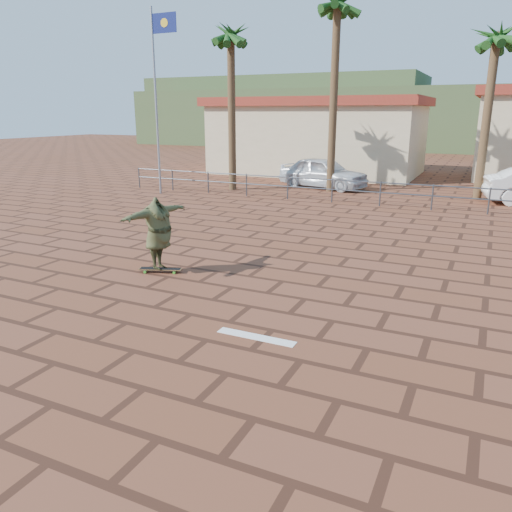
# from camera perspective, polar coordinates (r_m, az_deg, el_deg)

# --- Properties ---
(ground) EXTENTS (120.00, 120.00, 0.00)m
(ground) POSITION_cam_1_polar(r_m,az_deg,el_deg) (9.80, -0.70, -5.79)
(ground) COLOR brown
(ground) RESTS_ON ground
(paint_stripe) EXTENTS (1.40, 0.22, 0.01)m
(paint_stripe) POSITION_cam_1_polar(r_m,az_deg,el_deg) (8.53, 0.02, -9.24)
(paint_stripe) COLOR white
(paint_stripe) RESTS_ON ground
(guardrail) EXTENTS (24.06, 0.06, 1.00)m
(guardrail) POSITION_cam_1_polar(r_m,az_deg,el_deg) (20.78, 14.04, 7.40)
(guardrail) COLOR #47494F
(guardrail) RESTS_ON ground
(flagpole) EXTENTS (1.30, 0.10, 8.00)m
(flagpole) POSITION_cam_1_polar(r_m,az_deg,el_deg) (23.68, -11.18, 18.20)
(flagpole) COLOR gray
(flagpole) RESTS_ON ground
(palm_far_left) EXTENTS (2.40, 2.40, 8.25)m
(palm_far_left) POSITION_cam_1_polar(r_m,az_deg,el_deg) (24.73, -2.90, 23.47)
(palm_far_left) COLOR brown
(palm_far_left) RESTS_ON ground
(palm_left) EXTENTS (2.40, 2.40, 9.45)m
(palm_left) POSITION_cam_1_polar(r_m,az_deg,el_deg) (24.58, 9.28, 25.99)
(palm_left) COLOR brown
(palm_left) RESTS_ON ground
(palm_center) EXTENTS (2.40, 2.40, 7.75)m
(palm_center) POSITION_cam_1_polar(r_m,az_deg,el_deg) (23.83, 25.75, 21.15)
(palm_center) COLOR brown
(palm_center) RESTS_ON ground
(building_west) EXTENTS (12.60, 7.60, 4.50)m
(building_west) POSITION_cam_1_polar(r_m,az_deg,el_deg) (31.81, 7.12, 13.51)
(building_west) COLOR beige
(building_west) RESTS_ON ground
(hill_front) EXTENTS (70.00, 18.00, 6.00)m
(hill_front) POSITION_cam_1_polar(r_m,az_deg,el_deg) (58.31, 22.04, 14.34)
(hill_front) COLOR #384C28
(hill_front) RESTS_ON ground
(hill_back) EXTENTS (35.00, 14.00, 8.00)m
(hill_back) POSITION_cam_1_polar(r_m,az_deg,el_deg) (69.24, 3.33, 16.37)
(hill_back) COLOR #384C28
(hill_back) RESTS_ON ground
(longboard) EXTENTS (1.02, 0.56, 0.10)m
(longboard) POSITION_cam_1_polar(r_m,az_deg,el_deg) (12.03, -10.87, -1.47)
(longboard) COLOR olive
(longboard) RESTS_ON ground
(skateboarder) EXTENTS (0.80, 2.14, 1.70)m
(skateboarder) POSITION_cam_1_polar(r_m,az_deg,el_deg) (11.80, -11.09, 2.55)
(skateboarder) COLOR #3F4224
(skateboarder) RESTS_ON longboard
(car_silver) EXTENTS (4.75, 2.69, 1.53)m
(car_silver) POSITION_cam_1_polar(r_m,az_deg,el_deg) (25.39, 7.70, 9.42)
(car_silver) COLOR silver
(car_silver) RESTS_ON ground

